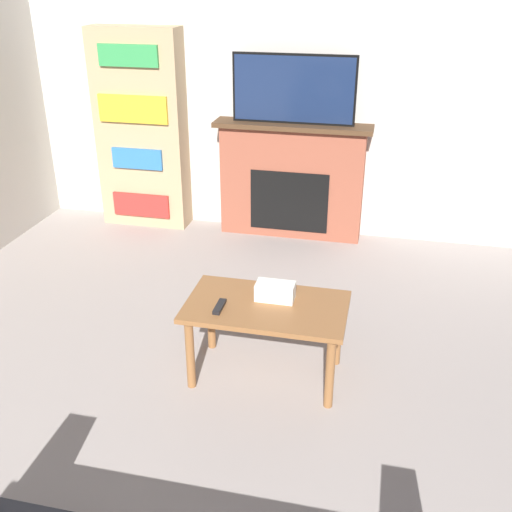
{
  "coord_description": "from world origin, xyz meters",
  "views": [
    {
      "loc": [
        0.69,
        -0.31,
        2.19
      ],
      "look_at": [
        -0.02,
        2.78,
        0.66
      ],
      "focal_mm": 42.0,
      "sensor_mm": 36.0,
      "label": 1
    }
  ],
  "objects_px": {
    "coffee_table": "(266,315)",
    "bookshelf": "(141,130)",
    "fireplace": "(292,180)",
    "tv": "(294,89)"
  },
  "relations": [
    {
      "from": "coffee_table",
      "to": "bookshelf",
      "type": "distance_m",
      "value": 2.65
    },
    {
      "from": "fireplace",
      "to": "bookshelf",
      "type": "bearing_deg",
      "value": -179.07
    },
    {
      "from": "tv",
      "to": "coffee_table",
      "type": "xyz_separation_m",
      "value": [
        0.22,
        -2.08,
        -0.88
      ]
    },
    {
      "from": "tv",
      "to": "coffee_table",
      "type": "height_order",
      "value": "tv"
    },
    {
      "from": "tv",
      "to": "bookshelf",
      "type": "relative_size",
      "value": 0.58
    },
    {
      "from": "coffee_table",
      "to": "tv",
      "type": "bearing_deg",
      "value": 95.97
    },
    {
      "from": "bookshelf",
      "to": "fireplace",
      "type": "bearing_deg",
      "value": 0.93
    },
    {
      "from": "bookshelf",
      "to": "tv",
      "type": "bearing_deg",
      "value": 0.1
    },
    {
      "from": "tv",
      "to": "coffee_table",
      "type": "distance_m",
      "value": 2.27
    },
    {
      "from": "tv",
      "to": "bookshelf",
      "type": "bearing_deg",
      "value": -179.9
    }
  ]
}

